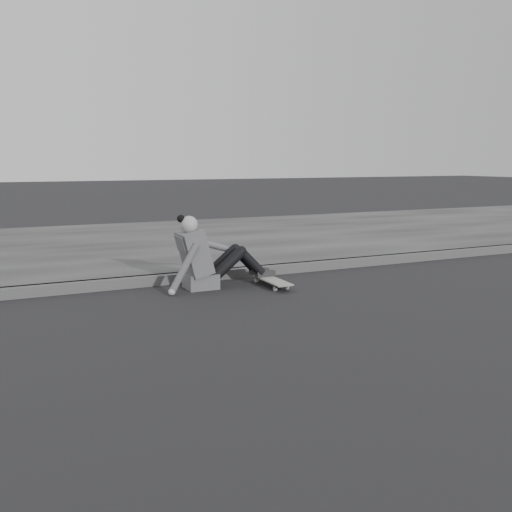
{
  "coord_description": "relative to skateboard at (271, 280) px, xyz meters",
  "views": [
    {
      "loc": [
        -3.66,
        -4.05,
        1.48
      ],
      "look_at": [
        -1.19,
        1.28,
        0.5
      ],
      "focal_mm": 40.0,
      "sensor_mm": 36.0,
      "label": 1
    }
  ],
  "objects": [
    {
      "name": "ground",
      "position": [
        0.69,
        -1.93,
        -0.07
      ],
      "size": [
        80.0,
        80.0,
        0.0
      ],
      "primitive_type": "plane",
      "color": "black",
      "rests_on": "ground"
    },
    {
      "name": "skateboard",
      "position": [
        0.0,
        0.0,
        0.0
      ],
      "size": [
        0.2,
        0.78,
        0.09
      ],
      "color": "gray",
      "rests_on": "ground"
    },
    {
      "name": "curb",
      "position": [
        0.69,
        0.65,
        -0.01
      ],
      "size": [
        24.0,
        0.16,
        0.12
      ],
      "primitive_type": "cube",
      "color": "#454545",
      "rests_on": "ground"
    },
    {
      "name": "seated_woman",
      "position": [
        -0.73,
        0.25,
        0.29
      ],
      "size": [
        1.38,
        0.46,
        0.88
      ],
      "color": "#505053",
      "rests_on": "ground"
    },
    {
      "name": "sidewalk",
      "position": [
        0.69,
        3.67,
        -0.01
      ],
      "size": [
        24.0,
        6.0,
        0.12
      ],
      "primitive_type": "cube",
      "color": "#353535",
      "rests_on": "ground"
    }
  ]
}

